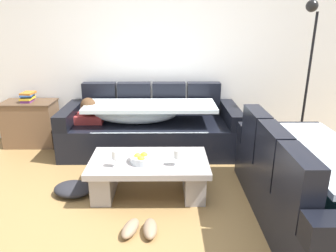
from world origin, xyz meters
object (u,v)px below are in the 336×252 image
Objects in this scene: side_cabinet at (31,123)px; wine_glass_near_left at (115,156)px; couch_near_window at (310,187)px; coffee_table at (149,172)px; wine_glass_near_right at (177,155)px; pair_of_shoes at (140,228)px; couch_along_wall at (148,127)px; crumpled_garment at (73,189)px; floor_lamp at (306,71)px; fruit_bowl at (143,158)px; book_stack_on_cabinet at (28,97)px; open_magazine at (176,159)px.

wine_glass_near_left is at bearing -46.74° from side_cabinet.
couch_near_window is 1.62× the size of coffee_table.
wine_glass_near_right is 0.50× the size of pair_of_shoes.
couch_along_wall reaches higher than crumpled_garment.
couch_near_window is at bearing -108.42° from floor_lamp.
book_stack_on_cabinet is at bearing 139.89° from fruit_bowl.
open_magazine is at bearing -33.97° from book_stack_on_cabinet.
coffee_table is 3.63× the size of pair_of_shoes.
book_stack_on_cabinet is at bearing 143.24° from wine_glass_near_right.
floor_lamp is 5.91× the size of pair_of_shoes.
fruit_bowl is (0.01, -1.21, 0.09)m from couch_along_wall.
side_cabinet is (-2.04, 1.52, -0.17)m from wine_glass_near_right.
pair_of_shoes is at bearing 97.05° from couch_near_window.
couch_along_wall is 1.34m from wine_glass_near_left.
wine_glass_near_right is 0.09× the size of floor_lamp.
coffee_table is at bearing 25.69° from wine_glass_near_left.
book_stack_on_cabinet reaches higher than crumpled_garment.
floor_lamp reaches higher than pair_of_shoes.
couch_along_wall reaches higher than pair_of_shoes.
wine_glass_near_left is 0.23× the size of side_cabinet.
wine_glass_near_left is 2.11m from book_stack_on_cabinet.
side_cabinet reaches higher than pair_of_shoes.
crumpled_garment is (-0.48, 0.13, -0.44)m from wine_glass_near_left.
crumpled_garment is at bearing 173.81° from wine_glass_near_right.
side_cabinet is 2.18× the size of pair_of_shoes.
side_cabinet is 3.11× the size of book_stack_on_cabinet.
open_magazine is (0.28, 0.01, 0.15)m from coffee_table.
pair_of_shoes is (1.71, -2.04, -0.28)m from side_cabinet.
couch_along_wall is at bearing 176.62° from floor_lamp.
pair_of_shoes is at bearing -119.82° from open_magazine.
couch_along_wall reaches higher than wine_glass_near_right.
pair_of_shoes is at bearing -50.16° from book_stack_on_cabinet.
fruit_bowl is at bearing 90.61° from pair_of_shoes.
side_cabinet is 1.72m from crumpled_garment.
couch_near_window is 3.70m from side_cabinet.
floor_lamp reaches higher than fruit_bowl.
side_cabinet is (-1.44, 1.53, -0.17)m from wine_glass_near_left.
fruit_bowl is at bearing -40.06° from side_cabinet.
pair_of_shoes is at bearing -94.01° from coffee_table.
fruit_bowl is (-1.49, 0.43, 0.08)m from couch_near_window.
book_stack_on_cabinet is 2.74m from pair_of_shoes.
crumpled_garment is at bearing 177.83° from open_magazine.
crumpled_garment is at bearing -55.56° from side_cabinet.
side_cabinet is 0.39m from book_stack_on_cabinet.
pair_of_shoes is 0.83× the size of crumpled_garment.
couch_near_window is at bearing -16.40° from wine_glass_near_right.
couch_near_window is 5.87× the size of pair_of_shoes.
wine_glass_near_left is 0.73m from pair_of_shoes.
couch_along_wall is 1.84m from pair_of_shoes.
coffee_table is at bearing 178.82° from open_magazine.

